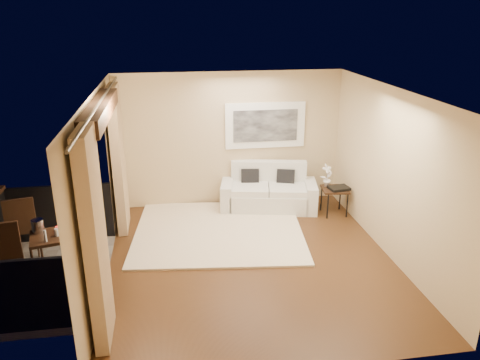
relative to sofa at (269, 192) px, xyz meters
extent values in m
plane|color=#4D2E16|center=(-0.73, -2.09, -0.32)|extent=(5.00, 5.00, 0.00)
plane|color=white|center=(-0.73, -2.09, 2.38)|extent=(5.00, 5.00, 0.00)
plane|color=#C7AF86|center=(-0.73, 0.41, 1.03)|extent=(4.50, 0.00, 4.50)
plane|color=#C7AF86|center=(-0.73, -4.59, 1.03)|extent=(4.50, 0.00, 4.50)
plane|color=#C7AF86|center=(1.52, -2.09, 1.03)|extent=(0.00, 5.00, 5.00)
plane|color=#C7AF86|center=(-2.98, -0.24, 1.03)|extent=(0.00, 2.70, 2.70)
plane|color=#C7AF86|center=(-2.98, -3.94, 1.03)|extent=(0.00, 2.70, 2.70)
plane|color=#C7AF86|center=(-2.98, -2.09, 2.23)|extent=(0.00, 2.40, 2.40)
cube|color=black|center=(-2.86, -2.09, 2.20)|extent=(0.28, 2.40, 0.22)
cube|color=#605B56|center=(-3.88, -2.09, -0.38)|extent=(1.80, 2.60, 0.12)
cube|color=black|center=(-3.88, -0.82, 0.18)|extent=(1.80, 0.06, 1.00)
cube|color=black|center=(-3.88, -3.36, 0.18)|extent=(1.80, 0.06, 1.00)
cube|color=tan|center=(-2.84, -0.54, 1.00)|extent=(0.16, 0.75, 2.62)
cube|color=tan|center=(-2.84, -3.64, 1.00)|extent=(0.16, 0.75, 2.62)
cylinder|color=#4C473F|center=(-2.84, -2.09, 2.31)|extent=(0.04, 4.80, 0.04)
cube|color=white|center=(-0.01, 0.38, 1.30)|extent=(1.62, 0.05, 0.92)
cube|color=black|center=(-0.01, 0.35, 1.30)|extent=(1.30, 0.02, 0.64)
cube|color=#F1E0C2|center=(-1.13, -0.99, -0.30)|extent=(3.27, 2.92, 0.04)
cube|color=silver|center=(-0.01, -0.07, -0.13)|extent=(1.66, 1.09, 0.38)
cube|color=silver|center=(0.05, 0.24, 0.22)|extent=(1.54, 0.49, 0.74)
cube|color=silver|center=(-0.84, 0.09, -0.04)|extent=(0.37, 0.84, 0.56)
cube|color=silver|center=(0.81, -0.23, -0.04)|extent=(0.37, 0.84, 0.56)
cube|color=silver|center=(-0.38, -0.02, 0.12)|extent=(0.85, 0.85, 0.13)
cube|color=silver|center=(0.34, -0.16, 0.12)|extent=(0.85, 0.85, 0.13)
cube|color=black|center=(-0.35, 0.18, 0.27)|extent=(0.38, 0.20, 0.37)
cube|color=black|center=(0.36, 0.04, 0.27)|extent=(0.39, 0.27, 0.37)
cube|color=black|center=(1.20, -0.52, 0.20)|extent=(0.54, 0.54, 0.04)
cylinder|color=black|center=(1.01, -0.72, -0.07)|extent=(0.03, 0.03, 0.50)
cylinder|color=black|center=(1.40, -0.72, -0.07)|extent=(0.03, 0.03, 0.50)
cylinder|color=black|center=(1.01, -0.33, -0.07)|extent=(0.03, 0.03, 0.50)
cylinder|color=black|center=(1.40, -0.33, -0.07)|extent=(0.03, 0.03, 0.50)
cube|color=black|center=(1.26, -0.58, 0.24)|extent=(0.42, 0.33, 0.05)
imported|color=white|center=(1.08, -0.39, 0.44)|extent=(0.29, 0.25, 0.45)
cube|color=black|center=(-3.73, -2.08, 0.34)|extent=(0.70, 0.70, 0.05)
cylinder|color=black|center=(-3.97, -2.31, 0.00)|extent=(0.04, 0.04, 0.64)
cylinder|color=black|center=(-3.50, -2.31, 0.00)|extent=(0.04, 0.04, 0.64)
cylinder|color=black|center=(-3.97, -1.84, 0.00)|extent=(0.04, 0.04, 0.64)
cylinder|color=black|center=(-3.50, -1.84, 0.00)|extent=(0.04, 0.04, 0.64)
cube|color=black|center=(-4.36, -1.28, 0.17)|extent=(0.54, 0.54, 0.05)
cube|color=black|center=(-4.31, -1.48, 0.44)|extent=(0.46, 0.15, 0.60)
cylinder|color=black|center=(-4.21, -1.07, -0.09)|extent=(0.03, 0.03, 0.47)
cylinder|color=black|center=(-4.57, -1.14, -0.09)|extent=(0.03, 0.03, 0.47)
cylinder|color=black|center=(-4.14, -1.43, -0.09)|extent=(0.03, 0.03, 0.47)
cylinder|color=black|center=(-4.50, -1.50, -0.09)|extent=(0.03, 0.03, 0.47)
cube|color=black|center=(-4.25, -2.62, 0.18)|extent=(0.53, 0.53, 0.06)
cube|color=black|center=(-4.29, -2.42, 0.45)|extent=(0.47, 0.13, 0.61)
cylinder|color=black|center=(-4.04, -2.78, -0.08)|extent=(0.03, 0.03, 0.48)
cylinder|color=black|center=(-4.10, -2.41, -0.08)|extent=(0.03, 0.03, 0.48)
cylinder|color=silver|center=(-3.93, -1.94, 0.46)|extent=(0.18, 0.18, 0.20)
cylinder|color=red|center=(-3.66, -1.94, 0.40)|extent=(0.06, 0.06, 0.07)
cylinder|color=white|center=(-3.75, -2.28, 0.45)|extent=(0.04, 0.04, 0.18)
cylinder|color=silver|center=(-3.64, -2.12, 0.42)|extent=(0.06, 0.06, 0.12)
cylinder|color=silver|center=(-3.54, -2.03, 0.42)|extent=(0.06, 0.06, 0.12)
camera|label=1|loc=(-1.94, -8.61, 3.49)|focal=35.00mm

